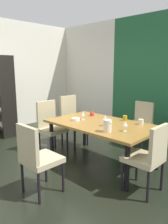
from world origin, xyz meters
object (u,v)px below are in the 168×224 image
serving_bowl_west (76,119)px  display_shelf (1,96)px  chair_left_near (50,125)px  chair_head_near (37,156)px  chair_right_near (149,155)px  pitcher_near_window (107,126)px  wine_glass_east (105,118)px  dining_table (101,127)px  cup_center (125,118)px  wine_glass_right (125,124)px  cup_south (92,114)px  chair_left_far (72,119)px  cup_rear (141,122)px  wine_glass_corner (83,114)px  chair_head_far (141,121)px

serving_bowl_west → display_shelf: bearing=-174.8°
chair_left_near → chair_head_near: size_ratio=1.05×
chair_head_near → chair_right_near: bearing=45.6°
serving_bowl_west → pitcher_near_window: size_ratio=0.80×
wine_glass_east → dining_table: bearing=147.7°
cup_center → chair_head_near: bearing=-94.9°
chair_right_near → wine_glass_right: (-0.48, 0.16, 0.29)m
chair_head_near → cup_south: (-0.51, 1.61, 0.22)m
chair_left_near → chair_left_far: (-0.00, 0.57, 0.02)m
chair_head_near → wine_glass_right: 1.33m
wine_glass_right → cup_rear: size_ratio=1.69×
dining_table → wine_glass_corner: 0.43m
chair_left_far → wine_glass_corner: chair_left_far is taller
pitcher_near_window → display_shelf: bearing=-178.8°
dining_table → chair_left_near: bearing=-164.6°
wine_glass_right → wine_glass_corner: wine_glass_corner is taller
chair_head_far → wine_glass_right: bearing=111.1°
chair_left_far → wine_glass_east: size_ratio=6.09×
chair_head_near → display_shelf: bearing=162.2°
pitcher_near_window → chair_right_near: bearing=3.8°
wine_glass_corner → serving_bowl_west: (-0.05, -0.13, -0.09)m
serving_bowl_west → pitcher_near_window: 0.84m
wine_glass_east → wine_glass_corner: (-0.53, 0.04, -0.01)m
chair_head_far → wine_glass_east: bearing=96.2°
dining_table → chair_head_far: 1.31m
wine_glass_corner → cup_rear: size_ratio=1.85×
dining_table → chair_head_near: 1.31m
display_shelf → cup_rear: size_ratio=21.59×
display_shelf → wine_glass_right: size_ratio=12.80×
wine_glass_right → wine_glass_corner: size_ratio=0.91×
wine_glass_east → cup_south: (-0.64, 0.40, -0.09)m
chair_head_far → chair_left_far: 1.46m
chair_right_near → cup_south: size_ratio=12.02×
chair_head_far → wine_glass_east: chair_head_far is taller
wine_glass_right → serving_bowl_west: (-0.99, -0.06, -0.08)m
cup_south → display_shelf: bearing=-163.2°
wine_glass_east → wine_glass_corner: 0.53m
pitcher_near_window → chair_left_near: bearing=178.3°
dining_table → chair_head_far: chair_head_far is taller
display_shelf → wine_glass_corner: (2.43, 0.34, -0.14)m
chair_head_near → cup_rear: (0.50, 1.69, 0.23)m
chair_left_far → pitcher_near_window: bearing=66.7°
dining_table → wine_glass_right: size_ratio=12.28×
display_shelf → chair_head_near: bearing=-17.8°
serving_bowl_west → cup_center: (0.61, 0.62, 0.02)m
chair_left_far → wine_glass_right: size_ratio=7.06×
pitcher_near_window → wine_glass_east: bearing=135.2°
chair_head_near → wine_glass_corner: bearing=108.0°
display_shelf → pitcher_near_window: (3.20, 0.07, -0.16)m
chair_right_near → display_shelf: (-3.84, -0.11, 0.43)m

